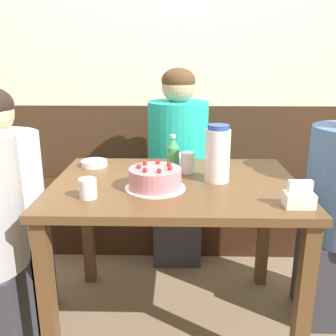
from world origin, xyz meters
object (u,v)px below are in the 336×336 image
object	(u,v)px
bowl_soup_white	(94,163)
glass_shot_small	(179,160)
person_pale_blue_shirt	(3,211)
napkin_holder	(299,197)
person_teal_shirt	(178,169)
birthday_cake	(155,179)
water_pitcher	(217,154)
bench_seat	(176,216)
soju_bottle	(173,155)
glass_tumbler_short	(88,188)
bowl_rice_small	(147,170)
glass_water_tall	(188,163)

from	to	relation	value
bowl_soup_white	glass_shot_small	distance (m)	0.44
person_pale_blue_shirt	napkin_holder	bearing A→B (deg)	-12.44
person_teal_shirt	birthday_cake	bearing A→B (deg)	-7.54
water_pitcher	napkin_holder	distance (m)	0.42
water_pitcher	person_pale_blue_shirt	xyz separation A→B (m)	(-1.01, -0.02, -0.28)
bench_seat	water_pitcher	bearing A→B (deg)	-76.88
soju_bottle	bench_seat	bearing A→B (deg)	88.84
water_pitcher	bench_seat	bearing A→B (deg)	103.12
napkin_holder	bowl_soup_white	size ratio (longest dim) A/B	0.81
bench_seat	person_pale_blue_shirt	size ratio (longest dim) A/B	2.27
napkin_holder	glass_tumbler_short	xyz separation A→B (m)	(-0.82, 0.07, 0.00)
water_pitcher	bowl_rice_small	distance (m)	0.37
birthday_cake	glass_shot_small	world-z (taller)	birthday_cake
napkin_holder	glass_shot_small	world-z (taller)	napkin_holder
water_pitcher	bowl_soup_white	size ratio (longest dim) A/B	1.92
glass_tumbler_short	water_pitcher	bearing A→B (deg)	23.06
person_teal_shirt	napkin_holder	bearing A→B (deg)	25.90
birthday_cake	bowl_soup_white	size ratio (longest dim) A/B	1.94
bowl_rice_small	glass_shot_small	distance (m)	0.18
bowl_soup_white	person_pale_blue_shirt	world-z (taller)	person_pale_blue_shirt
glass_water_tall	glass_shot_small	world-z (taller)	glass_water_tall
water_pitcher	napkin_holder	xyz separation A→B (m)	(0.28, -0.30, -0.09)
person_teal_shirt	glass_tumbler_short	bearing A→B (deg)	-22.63
birthday_cake	bowl_soup_white	bearing A→B (deg)	135.00
napkin_holder	glass_water_tall	bearing A→B (deg)	134.46
birthday_cake	bowl_soup_white	world-z (taller)	birthday_cake
birthday_cake	napkin_holder	xyz separation A→B (m)	(0.56, -0.19, -0.01)
glass_water_tall	glass_tumbler_short	size ratio (longest dim) A/B	1.28
bowl_rice_small	glass_tumbler_short	world-z (taller)	glass_tumbler_short
birthday_cake	glass_shot_small	bearing A→B (deg)	72.63
soju_bottle	glass_tumbler_short	world-z (taller)	soju_bottle
water_pitcher	glass_water_tall	bearing A→B (deg)	137.91
napkin_holder	person_teal_shirt	distance (m)	1.06
glass_shot_small	person_teal_shirt	world-z (taller)	person_teal_shirt
bench_seat	glass_water_tall	size ratio (longest dim) A/B	25.59
bowl_rice_small	glass_tumbler_short	size ratio (longest dim) A/B	1.46
bowl_soup_white	glass_water_tall	size ratio (longest dim) A/B	1.30
glass_tumbler_short	soju_bottle	bearing A→B (deg)	47.63
bench_seat	birthday_cake	world-z (taller)	birthday_cake
glass_water_tall	glass_shot_small	size ratio (longest dim) A/B	1.43
birthday_cake	person_pale_blue_shirt	size ratio (longest dim) A/B	0.22
napkin_holder	person_teal_shirt	xyz separation A→B (m)	(-0.46, 0.94, -0.17)
bench_seat	glass_water_tall	world-z (taller)	glass_water_tall
birthday_cake	person_pale_blue_shirt	distance (m)	0.76
soju_bottle	bowl_rice_small	xyz separation A→B (m)	(-0.13, -0.02, -0.07)
person_teal_shirt	glass_water_tall	bearing A→B (deg)	5.05
soju_bottle	person_teal_shirt	bearing A→B (deg)	87.03
bowl_rice_small	glass_tumbler_short	xyz separation A→B (m)	(-0.21, -0.35, 0.03)
birthday_cake	bowl_soup_white	xyz separation A→B (m)	(-0.34, 0.34, -0.03)
glass_tumbler_short	glass_shot_small	distance (m)	0.58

